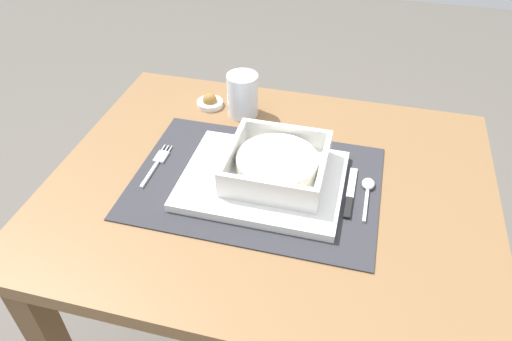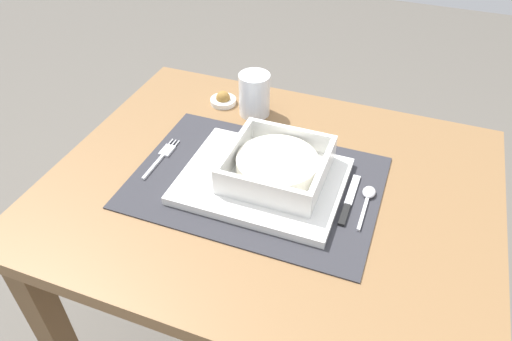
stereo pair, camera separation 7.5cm
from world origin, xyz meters
TOP-DOWN VIEW (x-y plane):
  - dining_table at (0.00, 0.00)m, footprint 0.84×0.68m
  - placemat at (-0.03, -0.01)m, footprint 0.46×0.33m
  - serving_plate at (-0.01, -0.01)m, footprint 0.30×0.23m
  - porridge_bowl at (0.01, 0.01)m, footprint 0.18×0.18m
  - fork at (-0.23, -0.00)m, footprint 0.02×0.13m
  - spoon at (0.18, 0.02)m, footprint 0.02×0.11m
  - butter_knife at (0.15, -0.01)m, footprint 0.01×0.14m
  - drinking_glass at (-0.11, 0.22)m, footprint 0.07×0.07m
  - condiment_saucer at (-0.20, 0.23)m, footprint 0.06×0.06m

SIDE VIEW (x-z plane):
  - dining_table at x=0.00m, z-range 0.24..0.94m
  - placemat at x=-0.03m, z-range 0.71..0.71m
  - fork at x=-0.23m, z-range 0.71..0.71m
  - butter_knife at x=0.15m, z-range 0.71..0.71m
  - spoon at x=0.18m, z-range 0.71..0.72m
  - condiment_saucer at x=-0.20m, z-range 0.70..0.73m
  - serving_plate at x=-0.01m, z-range 0.71..0.72m
  - porridge_bowl at x=0.01m, z-range 0.72..0.77m
  - drinking_glass at x=-0.11m, z-range 0.70..0.80m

